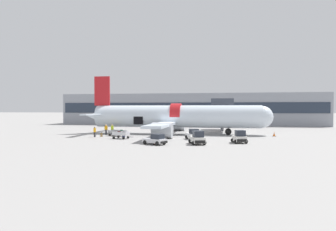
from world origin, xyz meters
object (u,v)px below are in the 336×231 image
at_px(baggage_cart_loading, 117,133).
at_px(suitcase_on_tarmac_upright, 124,135).
at_px(suitcase_on_tarmac_spare, 101,135).
at_px(baggage_cart_queued, 121,135).
at_px(ground_crew_driver, 112,129).
at_px(ground_crew_loader_b, 106,129).
at_px(airplane, 174,117).
at_px(baggage_tug_rear, 240,138).
at_px(baggage_tug_mid, 197,138).
at_px(ground_crew_loader_a, 95,132).
at_px(baggage_tug_lead, 155,140).
at_px(baggage_tug_spare, 193,135).

bearing_deg(baggage_cart_loading, suitcase_on_tarmac_upright, -49.15).
distance_m(suitcase_on_tarmac_upright, suitcase_on_tarmac_spare, 3.93).
bearing_deg(baggage_cart_queued, ground_crew_driver, 120.69).
xyz_separation_m(baggage_cart_queued, ground_crew_loader_b, (-4.90, 6.14, 0.40)).
relative_size(airplane, suitcase_on_tarmac_spare, 47.73).
relative_size(baggage_cart_queued, suitcase_on_tarmac_spare, 4.82).
bearing_deg(suitcase_on_tarmac_spare, baggage_tug_rear, -13.41).
relative_size(airplane, baggage_tug_mid, 9.63).
relative_size(ground_crew_loader_a, suitcase_on_tarmac_spare, 2.36).
relative_size(baggage_tug_lead, baggage_tug_spare, 1.06).
bearing_deg(ground_crew_loader_a, suitcase_on_tarmac_spare, 41.26).
distance_m(baggage_tug_spare, suitcase_on_tarmac_spare, 15.27).
relative_size(baggage_tug_mid, ground_crew_loader_b, 1.91).
distance_m(airplane, ground_crew_driver, 11.23).
distance_m(baggage_tug_lead, ground_crew_loader_b, 17.03).
xyz_separation_m(baggage_tug_rear, baggage_tug_spare, (-6.59, 3.86, -0.05)).
bearing_deg(suitcase_on_tarmac_spare, baggage_tug_mid, -24.78).
relative_size(baggage_tug_spare, baggage_cart_queued, 0.94).
bearing_deg(airplane, baggage_tug_lead, -89.63).
bearing_deg(suitcase_on_tarmac_spare, ground_crew_loader_b, 100.05).
distance_m(baggage_tug_rear, baggage_tug_spare, 7.64).
height_order(baggage_tug_lead, baggage_tug_spare, baggage_tug_spare).
bearing_deg(baggage_tug_rear, baggage_tug_lead, -161.46).
distance_m(baggage_cart_queued, ground_crew_loader_b, 7.87).
xyz_separation_m(baggage_tug_mid, baggage_cart_queued, (-12.09, 4.99, -0.19)).
height_order(baggage_cart_loading, suitcase_on_tarmac_spare, baggage_cart_loading).
xyz_separation_m(ground_crew_loader_a, suitcase_on_tarmac_spare, (0.84, 0.74, -0.58)).
xyz_separation_m(baggage_tug_lead, suitcase_on_tarmac_upright, (-7.13, 8.47, -0.29)).
distance_m(baggage_tug_mid, ground_crew_loader_b, 20.31).
distance_m(baggage_tug_lead, suitcase_on_tarmac_spare, 14.13).
bearing_deg(baggage_tug_spare, baggage_tug_mid, -79.61).
relative_size(baggage_tug_mid, ground_crew_loader_a, 2.10).
bearing_deg(airplane, ground_crew_driver, -164.05).
xyz_separation_m(baggage_cart_loading, baggage_cart_queued, (2.15, -4.31, 0.04)).
relative_size(baggage_cart_loading, ground_crew_driver, 2.15).
bearing_deg(suitcase_on_tarmac_spare, ground_crew_driver, 85.24).
distance_m(baggage_tug_mid, baggage_tug_spare, 6.31).
relative_size(airplane, baggage_cart_queued, 9.90).
height_order(baggage_tug_rear, ground_crew_loader_a, baggage_tug_rear).
bearing_deg(ground_crew_driver, baggage_tug_rear, -23.31).
bearing_deg(ground_crew_loader_a, baggage_cart_queued, -19.60).
bearing_deg(airplane, baggage_tug_rear, -48.50).
height_order(ground_crew_loader_a, suitcase_on_tarmac_spare, ground_crew_loader_a).
height_order(baggage_tug_rear, ground_crew_loader_b, ground_crew_loader_b).
bearing_deg(baggage_tug_spare, suitcase_on_tarmac_spare, 174.98).
height_order(airplane, baggage_tug_mid, airplane).
relative_size(airplane, baggage_cart_loading, 8.61).
relative_size(baggage_tug_lead, ground_crew_driver, 1.85).
height_order(airplane, suitcase_on_tarmac_upright, airplane).
distance_m(ground_crew_driver, suitcase_on_tarmac_spare, 4.12).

